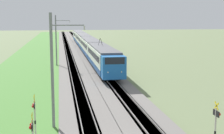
% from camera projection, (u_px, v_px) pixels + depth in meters
% --- Properties ---
extents(ballast_main, '(240.00, 4.40, 0.30)m').
position_uv_depth(ballast_main, '(69.00, 56.00, 67.25)').
color(ballast_main, slate).
rests_on(ballast_main, ground).
extents(ballast_adjacent, '(240.00, 4.40, 0.30)m').
position_uv_depth(ballast_adjacent, '(89.00, 55.00, 67.96)').
color(ballast_adjacent, slate).
rests_on(ballast_adjacent, ground).
extents(track_main, '(240.00, 1.57, 0.45)m').
position_uv_depth(track_main, '(69.00, 56.00, 67.24)').
color(track_main, '#4C4238').
rests_on(track_main, ground).
extents(track_adjacent, '(240.00, 1.57, 0.45)m').
position_uv_depth(track_adjacent, '(89.00, 55.00, 67.96)').
color(track_adjacent, '#4C4238').
rests_on(track_adjacent, ground).
extents(grass_verge, '(240.00, 13.02, 0.12)m').
position_uv_depth(grass_verge, '(41.00, 57.00, 66.29)').
color(grass_verge, '#4C8438').
rests_on(grass_verge, ground).
extents(passenger_train, '(78.51, 2.99, 5.05)m').
position_uv_depth(passenger_train, '(86.00, 43.00, 75.11)').
color(passenger_train, blue).
rests_on(passenger_train, ground).
extents(crossing_signal_far, '(0.70, 0.23, 3.25)m').
position_uv_depth(crossing_signal_far, '(216.00, 122.00, 18.91)').
color(crossing_signal_far, beige).
rests_on(crossing_signal_far, ground).
extents(crossing_signal_aux, '(0.70, 0.23, 3.14)m').
position_uv_depth(crossing_signal_aux, '(35.00, 113.00, 21.00)').
color(crossing_signal_aux, beige).
rests_on(crossing_signal_aux, ground).
extents(catenary_mast_near, '(0.22, 2.56, 8.62)m').
position_uv_depth(catenary_mast_near, '(53.00, 70.00, 22.77)').
color(catenary_mast_near, slate).
rests_on(catenary_mast_near, ground).
extents(catenary_mast_mid, '(0.22, 2.56, 8.70)m').
position_uv_depth(catenary_mast_mid, '(56.00, 40.00, 53.28)').
color(catenary_mast_mid, slate).
rests_on(catenary_mast_mid, ground).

